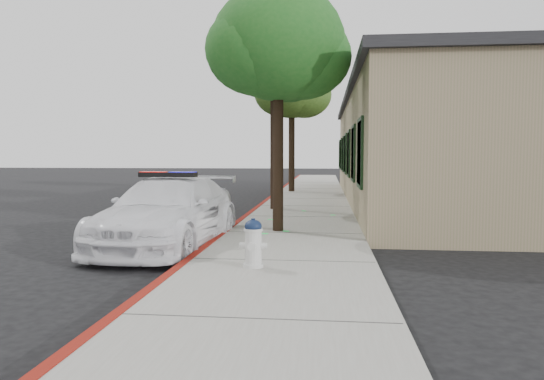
{
  "coord_description": "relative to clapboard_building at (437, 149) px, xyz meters",
  "views": [
    {
      "loc": [
        2.35,
        -11.22,
        1.9
      ],
      "look_at": [
        0.96,
        1.77,
        0.99
      ],
      "focal_mm": 33.13,
      "sensor_mm": 36.0,
      "label": 1
    }
  ],
  "objects": [
    {
      "name": "fire_hydrant",
      "position": [
        -5.45,
        -12.56,
        -1.59
      ],
      "size": [
        0.43,
        0.37,
        0.77
      ],
      "rotation": [
        0.0,
        0.0,
        0.0
      ],
      "color": "silver",
      "rests_on": "sidewalk"
    },
    {
      "name": "red_curb",
      "position": [
        -6.63,
        -6.0,
        -2.05
      ],
      "size": [
        0.14,
        60.0,
        0.16
      ],
      "primitive_type": "cube",
      "color": "maroon",
      "rests_on": "ground"
    },
    {
      "name": "clapboard_building",
      "position": [
        0.0,
        0.0,
        0.0
      ],
      "size": [
        7.3,
        20.89,
        4.24
      ],
      "color": "#907A5E",
      "rests_on": "ground"
    },
    {
      "name": "ground",
      "position": [
        -6.69,
        -9.0,
        -2.13
      ],
      "size": [
        120.0,
        120.0,
        0.0
      ],
      "primitive_type": "plane",
      "color": "black",
      "rests_on": "ground"
    },
    {
      "name": "sidewalk",
      "position": [
        -5.09,
        -6.0,
        -2.05
      ],
      "size": [
        3.2,
        60.0,
        0.15
      ],
      "primitive_type": "cube",
      "color": "gray",
      "rests_on": "ground"
    },
    {
      "name": "police_car",
      "position": [
        -7.59,
        -10.12,
        -1.4
      ],
      "size": [
        2.3,
        5.06,
        1.56
      ],
      "rotation": [
        0.0,
        0.0,
        -0.06
      ],
      "color": "white",
      "rests_on": "ground"
    },
    {
      "name": "street_tree_far",
      "position": [
        -5.96,
        3.91,
        2.82
      ],
      "size": [
        3.69,
        3.37,
        6.38
      ],
      "rotation": [
        0.0,
        0.0,
        -0.41
      ],
      "color": "black",
      "rests_on": "sidewalk"
    },
    {
      "name": "street_tree_mid",
      "position": [
        -5.98,
        -3.97,
        2.82
      ],
      "size": [
        3.44,
        3.37,
        6.36
      ],
      "rotation": [
        0.0,
        0.0,
        0.08
      ],
      "color": "black",
      "rests_on": "sidewalk"
    },
    {
      "name": "street_tree_near",
      "position": [
        -5.42,
        -8.73,
        2.18
      ],
      "size": [
        3.29,
        3.04,
        5.57
      ],
      "rotation": [
        0.0,
        0.0,
        -0.22
      ],
      "color": "black",
      "rests_on": "sidewalk"
    }
  ]
}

